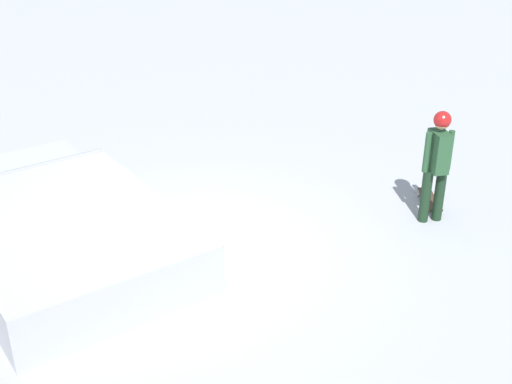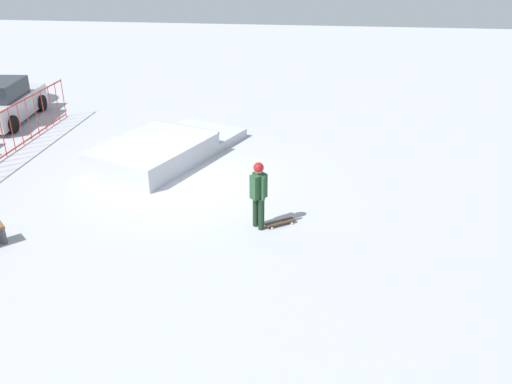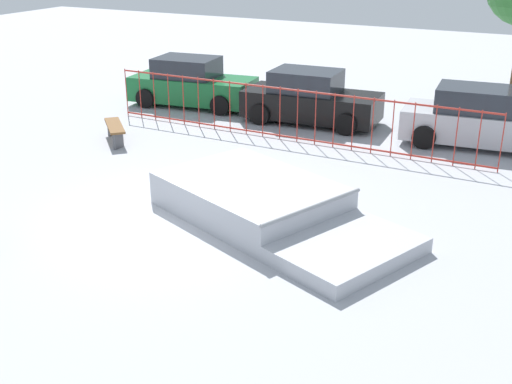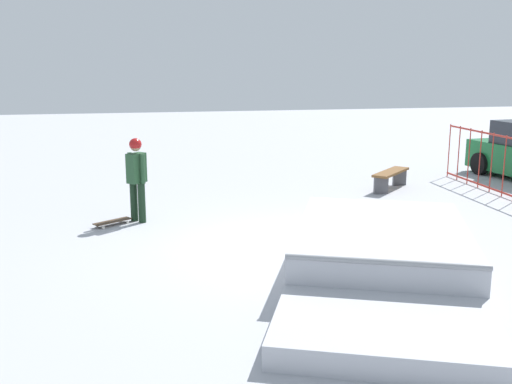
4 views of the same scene
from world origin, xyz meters
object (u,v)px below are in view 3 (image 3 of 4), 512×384
(skate_ramp, at_px, (266,205))
(park_bench, at_px, (115,129))
(parked_car_black, at_px, (310,99))
(parked_car_silver, at_px, (479,119))
(parked_car_green, at_px, (192,84))

(skate_ramp, xyz_separation_m, park_bench, (-6.05, 2.85, 0.04))
(skate_ramp, xyz_separation_m, parked_car_black, (-1.91, 7.08, 0.41))
(park_bench, bearing_deg, parked_car_silver, 24.65)
(skate_ramp, relative_size, parked_car_green, 1.40)
(park_bench, distance_m, parked_car_silver, 10.02)
(parked_car_green, relative_size, parked_car_silver, 1.01)
(parked_car_black, bearing_deg, park_bench, -137.29)
(parked_car_silver, bearing_deg, parked_car_green, 173.70)
(skate_ramp, height_order, park_bench, skate_ramp)
(parked_car_green, xyz_separation_m, parked_car_silver, (9.32, -0.24, 0.00))
(skate_ramp, distance_m, parked_car_silver, 7.67)
(park_bench, bearing_deg, parked_car_black, 45.60)
(skate_ramp, bearing_deg, parked_car_silver, 88.89)
(parked_car_green, xyz_separation_m, parked_car_black, (4.36, -0.19, 0.00))
(park_bench, xyz_separation_m, parked_car_black, (4.14, 4.23, 0.37))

